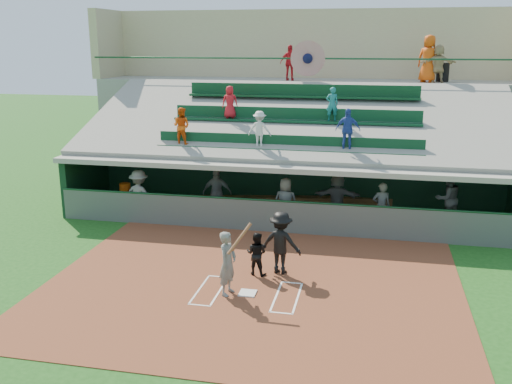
% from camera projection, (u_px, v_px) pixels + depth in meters
% --- Properties ---
extents(ground, '(100.00, 100.00, 0.00)m').
position_uv_depth(ground, '(248.00, 294.00, 14.73)').
color(ground, '#184A14').
rests_on(ground, ground).
extents(dirt_slab, '(11.00, 9.00, 0.02)m').
position_uv_depth(dirt_slab, '(252.00, 286.00, 15.20)').
color(dirt_slab, brown).
rests_on(dirt_slab, ground).
extents(home_plate, '(0.43, 0.43, 0.03)m').
position_uv_depth(home_plate, '(248.00, 293.00, 14.72)').
color(home_plate, silver).
rests_on(home_plate, dirt_slab).
extents(batters_box_chalk, '(2.65, 1.85, 0.01)m').
position_uv_depth(batters_box_chalk, '(248.00, 293.00, 14.72)').
color(batters_box_chalk, white).
rests_on(batters_box_chalk, dirt_slab).
extents(dugout_floor, '(16.00, 3.50, 0.04)m').
position_uv_depth(dugout_floor, '(287.00, 217.00, 21.11)').
color(dugout_floor, gray).
rests_on(dugout_floor, ground).
extents(concourse_slab, '(20.00, 3.00, 4.60)m').
position_uv_depth(concourse_slab, '(310.00, 129.00, 26.91)').
color(concourse_slab, gray).
rests_on(concourse_slab, ground).
extents(grandstand, '(20.40, 10.40, 7.80)m').
position_uv_depth(grandstand, '(302.00, 140.00, 24.09)').
color(grandstand, '#545953').
rests_on(grandstand, ground).
extents(batter_at_plate, '(0.89, 0.76, 1.95)m').
position_uv_depth(batter_at_plate, '(228.00, 263.00, 14.50)').
color(batter_at_plate, '#5B5E58').
rests_on(batter_at_plate, dirt_slab).
extents(catcher, '(0.67, 0.56, 1.22)m').
position_uv_depth(catcher, '(256.00, 254.00, 15.79)').
color(catcher, black).
rests_on(catcher, dirt_slab).
extents(home_umpire, '(1.23, 0.83, 1.77)m').
position_uv_depth(home_umpire, '(281.00, 243.00, 15.85)').
color(home_umpire, black).
rests_on(home_umpire, dirt_slab).
extents(dugout_bench, '(14.86, 3.22, 0.45)m').
position_uv_depth(dugout_bench, '(292.00, 202.00, 22.12)').
color(dugout_bench, brown).
rests_on(dugout_bench, dugout_floor).
extents(white_table, '(0.94, 0.82, 0.69)m').
position_uv_depth(white_table, '(128.00, 202.00, 21.71)').
color(white_table, white).
rests_on(white_table, dugout_floor).
extents(water_cooler, '(0.41, 0.41, 0.41)m').
position_uv_depth(water_cooler, '(125.00, 189.00, 21.54)').
color(water_cooler, '#CE4E0C').
rests_on(water_cooler, white_table).
extents(dugout_player_a, '(1.26, 0.81, 1.86)m').
position_uv_depth(dugout_player_a, '(139.00, 195.00, 20.44)').
color(dugout_player_a, '#555752').
rests_on(dugout_player_a, dugout_floor).
extents(dugout_player_b, '(1.11, 0.56, 1.82)m').
position_uv_depth(dugout_player_b, '(217.00, 193.00, 20.88)').
color(dugout_player_b, '#5F625C').
rests_on(dugout_player_b, dugout_floor).
extents(dugout_player_c, '(0.86, 0.58, 1.73)m').
position_uv_depth(dugout_player_c, '(285.00, 202.00, 19.82)').
color(dugout_player_c, '#50534E').
rests_on(dugout_player_c, dugout_floor).
extents(dugout_player_d, '(1.66, 0.56, 1.78)m').
position_uv_depth(dugout_player_d, '(337.00, 197.00, 20.34)').
color(dugout_player_d, '#565853').
rests_on(dugout_player_d, dugout_floor).
extents(dugout_player_e, '(0.67, 0.50, 1.68)m').
position_uv_depth(dugout_player_e, '(381.00, 207.00, 19.38)').
color(dugout_player_e, '#545752').
rests_on(dugout_player_e, dugout_floor).
extents(dugout_player_f, '(1.15, 1.05, 1.92)m').
position_uv_depth(dugout_player_f, '(448.00, 199.00, 19.93)').
color(dugout_player_f, '#575954').
rests_on(dugout_player_f, dugout_floor).
extents(trash_bin, '(0.54, 0.54, 0.81)m').
position_uv_depth(trash_bin, '(443.00, 72.00, 24.95)').
color(trash_bin, black).
rests_on(trash_bin, concourse_slab).
extents(concourse_staff_a, '(0.93, 0.40, 1.57)m').
position_uv_depth(concourse_staff_a, '(290.00, 63.00, 25.52)').
color(concourse_staff_a, '#B2141D').
rests_on(concourse_staff_a, concourse_slab).
extents(concourse_staff_b, '(1.15, 0.97, 2.00)m').
position_uv_depth(concourse_staff_b, '(429.00, 59.00, 24.39)').
color(concourse_staff_b, '#CF470C').
rests_on(concourse_staff_b, concourse_slab).
extents(concourse_staff_c, '(1.48, 0.48, 1.59)m').
position_uv_depth(concourse_staff_c, '(438.00, 64.00, 24.23)').
color(concourse_staff_c, tan).
rests_on(concourse_staff_c, concourse_slab).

